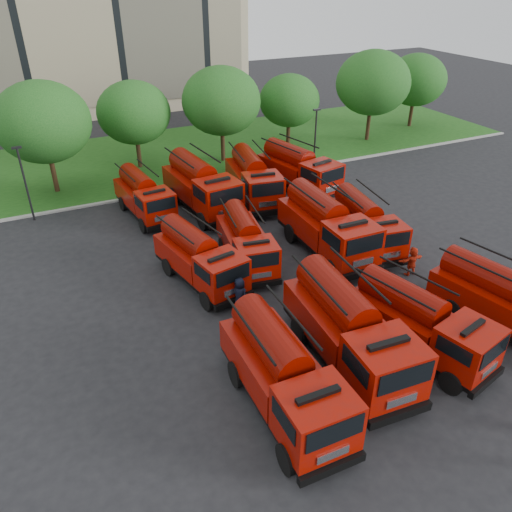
{
  "coord_description": "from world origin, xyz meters",
  "views": [
    {
      "loc": [
        -9.51,
        -16.73,
        14.96
      ],
      "look_at": [
        0.17,
        3.57,
        1.8
      ],
      "focal_mm": 35.0,
      "sensor_mm": 36.0,
      "label": 1
    }
  ],
  "objects_px": {
    "fire_truck_1": "(349,329)",
    "fire_truck_4": "(199,258)",
    "fire_truck_10": "(253,179)",
    "fire_truck_7": "(365,223)",
    "fire_truck_9": "(201,186)",
    "fire_truck_11": "(299,169)",
    "fire_truck_5": "(246,241)",
    "fire_truck_8": "(144,196)",
    "fire_truck_2": "(420,322)",
    "fire_truck_0": "(283,374)",
    "fire_truck_3": "(503,300)",
    "firefighter_2": "(510,297)",
    "fire_truck_6": "(326,225)",
    "firefighter_4": "(240,310)",
    "firefighter_5": "(410,274)"
  },
  "relations": [
    {
      "from": "fire_truck_1",
      "to": "fire_truck_4",
      "type": "height_order",
      "value": "fire_truck_1"
    },
    {
      "from": "fire_truck_10",
      "to": "fire_truck_7",
      "type": "bearing_deg",
      "value": -61.62
    },
    {
      "from": "fire_truck_1",
      "to": "fire_truck_4",
      "type": "xyz_separation_m",
      "value": [
        -3.49,
        8.72,
        -0.28
      ]
    },
    {
      "from": "fire_truck_9",
      "to": "fire_truck_11",
      "type": "height_order",
      "value": "fire_truck_9"
    },
    {
      "from": "fire_truck_7",
      "to": "fire_truck_11",
      "type": "xyz_separation_m",
      "value": [
        0.78,
        9.39,
        0.16
      ]
    },
    {
      "from": "fire_truck_5",
      "to": "fire_truck_11",
      "type": "xyz_separation_m",
      "value": [
        8.11,
        8.26,
        0.23
      ]
    },
    {
      "from": "fire_truck_8",
      "to": "fire_truck_2",
      "type": "bearing_deg",
      "value": -75.39
    },
    {
      "from": "fire_truck_2",
      "to": "fire_truck_5",
      "type": "relative_size",
      "value": 1.07
    },
    {
      "from": "fire_truck_5",
      "to": "fire_truck_4",
      "type": "bearing_deg",
      "value": -158.37
    },
    {
      "from": "fire_truck_0",
      "to": "fire_truck_3",
      "type": "relative_size",
      "value": 1.01
    },
    {
      "from": "fire_truck_2",
      "to": "fire_truck_5",
      "type": "distance_m",
      "value": 10.75
    },
    {
      "from": "fire_truck_5",
      "to": "fire_truck_9",
      "type": "xyz_separation_m",
      "value": [
        0.26,
        8.07,
        0.34
      ]
    },
    {
      "from": "fire_truck_5",
      "to": "fire_truck_11",
      "type": "height_order",
      "value": "fire_truck_11"
    },
    {
      "from": "fire_truck_8",
      "to": "firefighter_2",
      "type": "distance_m",
      "value": 23.07
    },
    {
      "from": "fire_truck_6",
      "to": "fire_truck_9",
      "type": "distance_m",
      "value": 9.95
    },
    {
      "from": "firefighter_4",
      "to": "fire_truck_1",
      "type": "bearing_deg",
      "value": 177.07
    },
    {
      "from": "fire_truck_7",
      "to": "firefighter_5",
      "type": "height_order",
      "value": "fire_truck_7"
    },
    {
      "from": "fire_truck_0",
      "to": "fire_truck_10",
      "type": "height_order",
      "value": "fire_truck_10"
    },
    {
      "from": "fire_truck_6",
      "to": "fire_truck_9",
      "type": "bearing_deg",
      "value": 118.14
    },
    {
      "from": "fire_truck_5",
      "to": "firefighter_2",
      "type": "bearing_deg",
      "value": -30.04
    },
    {
      "from": "fire_truck_7",
      "to": "fire_truck_8",
      "type": "distance_m",
      "value": 14.76
    },
    {
      "from": "fire_truck_0",
      "to": "fire_truck_9",
      "type": "xyz_separation_m",
      "value": [
        3.47,
        18.51,
        0.13
      ]
    },
    {
      "from": "fire_truck_2",
      "to": "fire_truck_6",
      "type": "distance_m",
      "value": 9.38
    },
    {
      "from": "fire_truck_9",
      "to": "firefighter_2",
      "type": "height_order",
      "value": "fire_truck_9"
    },
    {
      "from": "fire_truck_1",
      "to": "fire_truck_2",
      "type": "relative_size",
      "value": 1.12
    },
    {
      "from": "fire_truck_7",
      "to": "fire_truck_8",
      "type": "relative_size",
      "value": 1.04
    },
    {
      "from": "fire_truck_6",
      "to": "fire_truck_11",
      "type": "relative_size",
      "value": 1.01
    },
    {
      "from": "fire_truck_6",
      "to": "fire_truck_4",
      "type": "bearing_deg",
      "value": -179.95
    },
    {
      "from": "fire_truck_4",
      "to": "fire_truck_9",
      "type": "relative_size",
      "value": 0.85
    },
    {
      "from": "fire_truck_7",
      "to": "fire_truck_10",
      "type": "height_order",
      "value": "fire_truck_10"
    },
    {
      "from": "fire_truck_2",
      "to": "fire_truck_4",
      "type": "bearing_deg",
      "value": 112.02
    },
    {
      "from": "fire_truck_8",
      "to": "fire_truck_9",
      "type": "relative_size",
      "value": 0.82
    },
    {
      "from": "fire_truck_2",
      "to": "firefighter_4",
      "type": "distance_m",
      "value": 8.61
    },
    {
      "from": "fire_truck_10",
      "to": "fire_truck_1",
      "type": "bearing_deg",
      "value": -92.77
    },
    {
      "from": "fire_truck_0",
      "to": "fire_truck_10",
      "type": "xyz_separation_m",
      "value": [
        7.41,
        18.41,
        0.02
      ]
    },
    {
      "from": "fire_truck_0",
      "to": "fire_truck_9",
      "type": "distance_m",
      "value": 18.84
    },
    {
      "from": "fire_truck_0",
      "to": "fire_truck_5",
      "type": "distance_m",
      "value": 10.93
    },
    {
      "from": "fire_truck_3",
      "to": "firefighter_5",
      "type": "xyz_separation_m",
      "value": [
        -0.54,
        5.47,
        -1.57
      ]
    },
    {
      "from": "fire_truck_5",
      "to": "firefighter_4",
      "type": "xyz_separation_m",
      "value": [
        -2.17,
        -4.0,
        -1.45
      ]
    },
    {
      "from": "fire_truck_0",
      "to": "fire_truck_1",
      "type": "height_order",
      "value": "fire_truck_1"
    },
    {
      "from": "fire_truck_0",
      "to": "firefighter_2",
      "type": "distance_m",
      "value": 14.37
    },
    {
      "from": "fire_truck_1",
      "to": "fire_truck_7",
      "type": "height_order",
      "value": "fire_truck_1"
    },
    {
      "from": "fire_truck_8",
      "to": "fire_truck_10",
      "type": "distance_m",
      "value": 7.81
    },
    {
      "from": "fire_truck_5",
      "to": "fire_truck_6",
      "type": "xyz_separation_m",
      "value": [
        4.81,
        -0.77,
        0.32
      ]
    },
    {
      "from": "fire_truck_4",
      "to": "fire_truck_6",
      "type": "xyz_separation_m",
      "value": [
        7.85,
        -0.11,
        0.27
      ]
    },
    {
      "from": "firefighter_2",
      "to": "firefighter_5",
      "type": "distance_m",
      "value": 5.15
    },
    {
      "from": "fire_truck_6",
      "to": "fire_truck_8",
      "type": "relative_size",
      "value": 1.17
    },
    {
      "from": "fire_truck_3",
      "to": "fire_truck_10",
      "type": "distance_m",
      "value": 18.89
    },
    {
      "from": "fire_truck_6",
      "to": "fire_truck_10",
      "type": "xyz_separation_m",
      "value": [
        -0.62,
        8.74,
        -0.09
      ]
    },
    {
      "from": "firefighter_5",
      "to": "fire_truck_4",
      "type": "bearing_deg",
      "value": -20.69
    }
  ]
}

